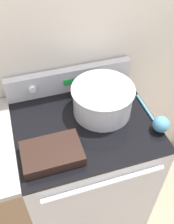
% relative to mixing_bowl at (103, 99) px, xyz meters
% --- Properties ---
extents(kitchen_wall, '(8.00, 0.05, 2.50)m').
position_rel_mixing_bowl_xyz_m(kitchen_wall, '(-0.12, 0.29, 0.22)').
color(kitchen_wall, beige).
rests_on(kitchen_wall, ground_plane).
extents(stove_range, '(0.75, 0.66, 0.94)m').
position_rel_mixing_bowl_xyz_m(stove_range, '(-0.12, -0.06, -0.56)').
color(stove_range, '#BCBCC1').
rests_on(stove_range, ground_plane).
extents(control_panel, '(0.75, 0.07, 0.15)m').
position_rel_mixing_bowl_xyz_m(control_panel, '(-0.12, 0.23, -0.02)').
color(control_panel, '#BCBCC1').
rests_on(control_panel, stove_range).
extents(mixing_bowl, '(0.34, 0.34, 0.17)m').
position_rel_mixing_bowl_xyz_m(mixing_bowl, '(0.00, 0.00, 0.00)').
color(mixing_bowl, silver).
rests_on(mixing_bowl, stove_range).
extents(casserole_dish, '(0.28, 0.19, 0.06)m').
position_rel_mixing_bowl_xyz_m(casserole_dish, '(-0.33, -0.22, -0.06)').
color(casserole_dish, black).
rests_on(casserole_dish, stove_range).
extents(ladle, '(0.09, 0.31, 0.09)m').
position_rel_mixing_bowl_xyz_m(ladle, '(0.24, -0.21, -0.05)').
color(ladle, teal).
rests_on(ladle, stove_range).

